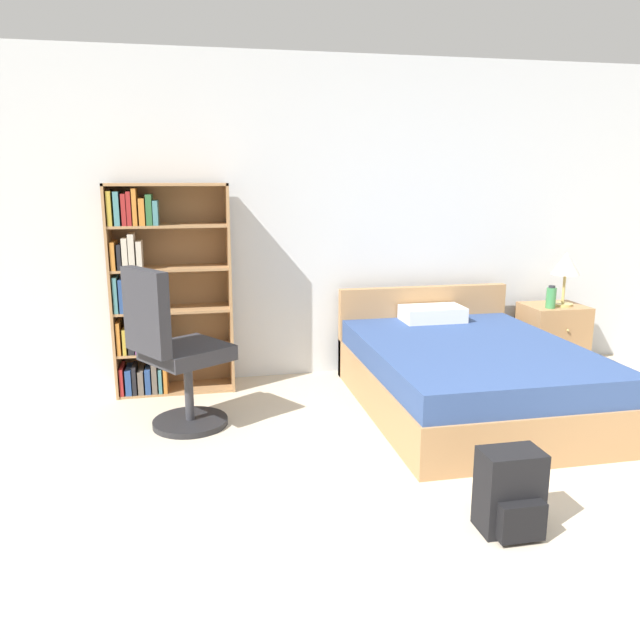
{
  "coord_description": "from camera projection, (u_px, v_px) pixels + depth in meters",
  "views": [
    {
      "loc": [
        -1.45,
        -1.86,
        1.65
      ],
      "look_at": [
        -0.67,
        1.98,
        0.75
      ],
      "focal_mm": 35.0,
      "sensor_mm": 36.0,
      "label": 1
    }
  ],
  "objects": [
    {
      "name": "ground_plane",
      "position": [
        590.0,
        611.0,
        2.43
      ],
      "size": [
        14.0,
        14.0,
        0.0
      ],
      "primitive_type": "plane",
      "color": "beige"
    },
    {
      "name": "wall_back",
      "position": [
        368.0,
        220.0,
        5.22
      ],
      "size": [
        9.0,
        0.06,
        2.6
      ],
      "color": "silver",
      "rests_on": "ground_plane"
    },
    {
      "name": "bookshelf",
      "position": [
        156.0,
        292.0,
        4.77
      ],
      "size": [
        0.9,
        0.32,
        1.61
      ],
      "color": "#AD7F51",
      "rests_on": "ground_plane"
    },
    {
      "name": "bed",
      "position": [
        465.0,
        373.0,
        4.53
      ],
      "size": [
        1.47,
        1.97,
        0.75
      ],
      "color": "#AD7F51",
      "rests_on": "ground_plane"
    },
    {
      "name": "office_chair",
      "position": [
        174.0,
        354.0,
        4.07
      ],
      "size": [
        0.72,
        0.69,
        1.1
      ],
      "color": "#232326",
      "rests_on": "ground_plane"
    },
    {
      "name": "nightstand",
      "position": [
        552.0,
        337.0,
        5.44
      ],
      "size": [
        0.5,
        0.44,
        0.57
      ],
      "color": "#AD7F51",
      "rests_on": "ground_plane"
    },
    {
      "name": "table_lamp",
      "position": [
        566.0,
        266.0,
        5.28
      ],
      "size": [
        0.23,
        0.23,
        0.46
      ],
      "color": "tan",
      "rests_on": "nightstand"
    },
    {
      "name": "water_bottle",
      "position": [
        551.0,
        297.0,
        5.23
      ],
      "size": [
        0.08,
        0.08,
        0.19
      ],
      "color": "#3F8C4C",
      "rests_on": "nightstand"
    },
    {
      "name": "backpack_black",
      "position": [
        511.0,
        493.0,
        2.94
      ],
      "size": [
        0.29,
        0.25,
        0.4
      ],
      "color": "black",
      "rests_on": "ground_plane"
    }
  ]
}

